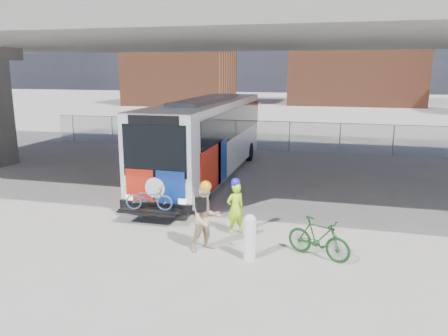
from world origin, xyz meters
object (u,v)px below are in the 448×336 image
(cyclist_hivis, at_px, (235,207))
(bike_parked, at_px, (319,238))
(bus, at_px, (207,133))
(cyclist_tan, at_px, (206,218))
(bollard, at_px, (250,235))

(cyclist_hivis, relative_size, bike_parked, 0.96)
(bus, distance_m, bike_parked, 9.67)
(bus, xyz_separation_m, bike_parked, (5.44, -7.84, -1.56))
(cyclist_hivis, distance_m, bike_parked, 2.83)
(bus, xyz_separation_m, cyclist_tan, (2.38, -8.12, -1.16))
(cyclist_hivis, height_order, bike_parked, cyclist_hivis)
(cyclist_tan, distance_m, bike_parked, 3.10)
(bollard, bearing_deg, bus, 113.59)
(bus, relative_size, cyclist_hivis, 7.34)
(cyclist_tan, xyz_separation_m, bike_parked, (3.06, 0.29, -0.40))
(bus, distance_m, bollard, 9.29)
(bus, relative_size, cyclist_tan, 6.44)
(cyclist_hivis, xyz_separation_m, cyclist_tan, (-0.50, -1.46, 0.10))
(bollard, height_order, cyclist_hivis, cyclist_hivis)
(cyclist_hivis, xyz_separation_m, bike_parked, (2.56, -1.17, -0.30))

